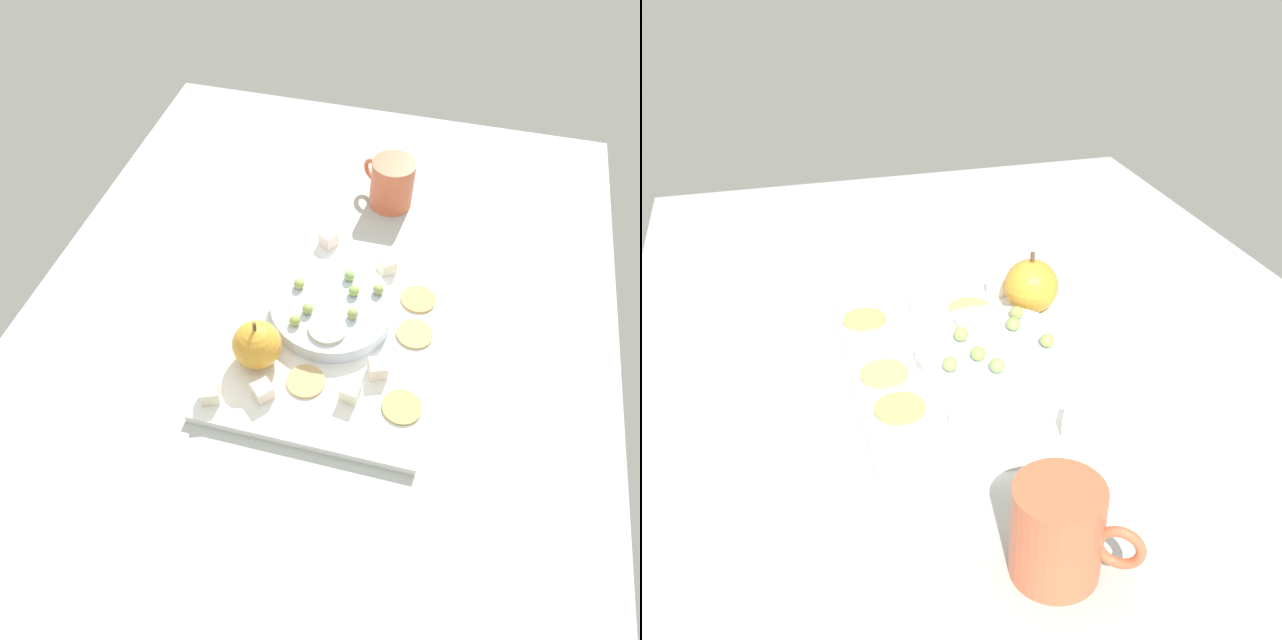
# 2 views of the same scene
# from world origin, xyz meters

# --- Properties ---
(table) EXTENTS (1.22, 0.86, 0.04)m
(table) POSITION_xyz_m (0.00, 0.00, 0.02)
(table) COLOR #AEB3B0
(table) RESTS_ON ground
(platter) EXTENTS (0.37, 0.30, 0.01)m
(platter) POSITION_xyz_m (0.04, -0.03, 0.05)
(platter) COLOR white
(platter) RESTS_ON table
(serving_dish) EXTENTS (0.18, 0.18, 0.02)m
(serving_dish) POSITION_xyz_m (0.06, -0.02, 0.07)
(serving_dish) COLOR silver
(serving_dish) RESTS_ON platter
(apple_whole) EXTENTS (0.07, 0.07, 0.07)m
(apple_whole) POSITION_xyz_m (-0.04, 0.06, 0.09)
(apple_whole) COLOR gold
(apple_whole) RESTS_ON platter
(apple_stem) EXTENTS (0.01, 0.01, 0.01)m
(apple_stem) POSITION_xyz_m (-0.04, 0.06, 0.13)
(apple_stem) COLOR brown
(apple_stem) RESTS_ON apple_whole
(cheese_cube_0) EXTENTS (0.03, 0.03, 0.02)m
(cheese_cube_0) POSITION_xyz_m (-0.09, 0.03, 0.07)
(cheese_cube_0) COLOR #F9E5C6
(cheese_cube_0) RESTS_ON platter
(cheese_cube_1) EXTENTS (0.03, 0.03, 0.02)m
(cheese_cube_1) POSITION_xyz_m (0.17, -0.08, 0.07)
(cheese_cube_1) COLOR #F5EBC6
(cheese_cube_1) RESTS_ON platter
(cheese_cube_2) EXTENTS (0.03, 0.03, 0.02)m
(cheese_cube_2) POSITION_xyz_m (-0.11, 0.10, 0.07)
(cheese_cube_2) COLOR #F3E6C0
(cheese_cube_2) RESTS_ON platter
(cheese_cube_3) EXTENTS (0.03, 0.03, 0.02)m
(cheese_cube_3) POSITION_xyz_m (-0.02, -0.11, 0.07)
(cheese_cube_3) COLOR #F9E1D0
(cheese_cube_3) RESTS_ON platter
(cheese_cube_4) EXTENTS (0.03, 0.03, 0.02)m
(cheese_cube_4) POSITION_xyz_m (0.20, 0.02, 0.07)
(cheese_cube_4) COLOR #F9E2CE
(cheese_cube_4) RESTS_ON platter
(cheese_cube_5) EXTENTS (0.03, 0.03, 0.02)m
(cheese_cube_5) POSITION_xyz_m (-0.07, -0.08, 0.07)
(cheese_cube_5) COLOR #F6F1CB
(cheese_cube_5) RESTS_ON platter
(cracker_0) EXTENTS (0.05, 0.05, 0.00)m
(cracker_0) POSITION_xyz_m (0.05, -0.14, 0.06)
(cracker_0) COLOR tan
(cracker_0) RESTS_ON platter
(cracker_1) EXTENTS (0.05, 0.05, 0.00)m
(cracker_1) POSITION_xyz_m (0.12, -0.14, 0.06)
(cracker_1) COLOR tan
(cracker_1) RESTS_ON platter
(cracker_2) EXTENTS (0.05, 0.05, 0.00)m
(cracker_2) POSITION_xyz_m (-0.06, -0.02, 0.06)
(cracker_2) COLOR tan
(cracker_2) RESTS_ON platter
(cracker_3) EXTENTS (0.05, 0.05, 0.00)m
(cracker_3) POSITION_xyz_m (-0.07, -0.15, 0.06)
(cracker_3) COLOR tan
(cracker_3) RESTS_ON platter
(grape_0) EXTENTS (0.02, 0.02, 0.01)m
(grape_0) POSITION_xyz_m (0.01, 0.02, 0.09)
(grape_0) COLOR #99AD51
(grape_0) RESTS_ON serving_dish
(grape_1) EXTENTS (0.02, 0.02, 0.01)m
(grape_1) POSITION_xyz_m (0.08, 0.03, 0.09)
(grape_1) COLOR #9FB259
(grape_1) RESTS_ON serving_dish
(grape_2) EXTENTS (0.02, 0.02, 0.02)m
(grape_2) POSITION_xyz_m (0.11, -0.04, 0.09)
(grape_2) COLOR #92BB61
(grape_2) RESTS_ON serving_dish
(grape_3) EXTENTS (0.02, 0.02, 0.02)m
(grape_3) POSITION_xyz_m (0.04, -0.06, 0.09)
(grape_3) COLOR #99AC59
(grape_3) RESTS_ON serving_dish
(grape_4) EXTENTS (0.02, 0.02, 0.01)m
(grape_4) POSITION_xyz_m (0.09, -0.05, 0.09)
(grape_4) COLOR #99C059
(grape_4) RESTS_ON serving_dish
(grape_5) EXTENTS (0.02, 0.02, 0.01)m
(grape_5) POSITION_xyz_m (0.10, -0.08, 0.09)
(grape_5) COLOR #9AB05E
(grape_5) RESTS_ON serving_dish
(grape_6) EXTENTS (0.02, 0.02, 0.01)m
(grape_6) POSITION_xyz_m (0.04, 0.01, 0.09)
(grape_6) COLOR #93AB57
(grape_6) RESTS_ON serving_dish
(apple_slice_0) EXTENTS (0.05, 0.05, 0.01)m
(apple_slice_0) POSITION_xyz_m (0.01, -0.03, 0.08)
(apple_slice_0) COLOR beige
(apple_slice_0) RESTS_ON serving_dish
(cup) EXTENTS (0.08, 0.09, 0.08)m
(cup) POSITION_xyz_m (0.34, -0.06, 0.08)
(cup) COLOR #D5613E
(cup) RESTS_ON table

